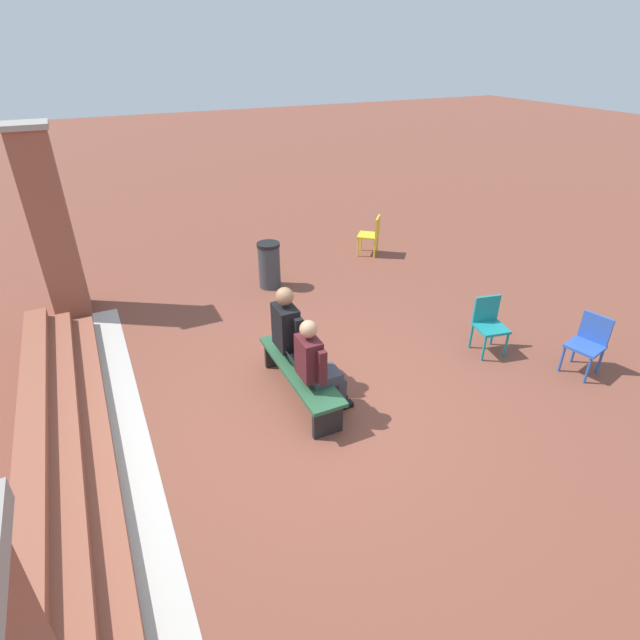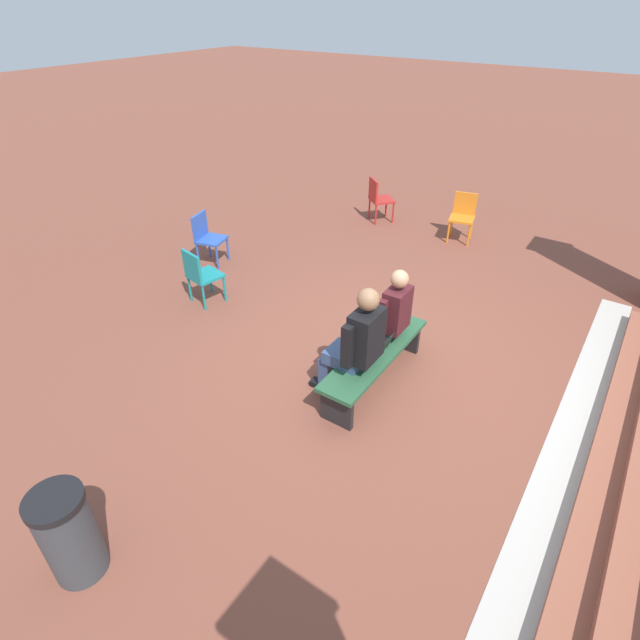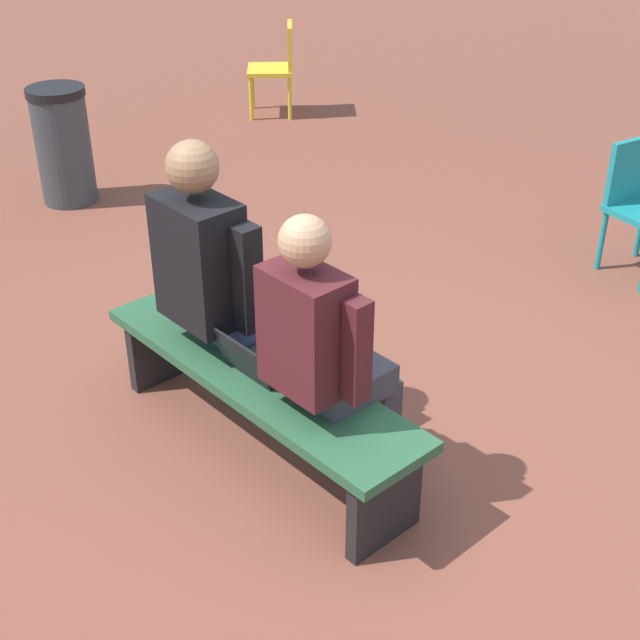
% 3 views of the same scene
% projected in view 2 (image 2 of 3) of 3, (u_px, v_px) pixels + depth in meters
% --- Properties ---
extents(ground_plane, '(60.00, 60.00, 0.00)m').
position_uv_depth(ground_plane, '(387.00, 366.00, 6.11)').
color(ground_plane, brown).
extents(concrete_strip, '(7.15, 0.40, 0.01)m').
position_uv_depth(concrete_strip, '(562.00, 461.00, 4.88)').
color(concrete_strip, '#B7B2A8').
rests_on(concrete_strip, ground).
extents(bench, '(1.80, 0.44, 0.45)m').
position_uv_depth(bench, '(375.00, 358.00, 5.67)').
color(bench, '#285638').
rests_on(bench, ground).
extents(person_student, '(0.53, 0.67, 1.32)m').
position_uv_depth(person_student, '(388.00, 315.00, 5.76)').
color(person_student, '#383842').
rests_on(person_student, ground).
extents(person_adult, '(0.59, 0.75, 1.43)m').
position_uv_depth(person_adult, '(356.00, 342.00, 5.25)').
color(person_adult, '#384C75').
rests_on(person_adult, ground).
extents(laptop, '(0.32, 0.29, 0.21)m').
position_uv_depth(laptop, '(377.00, 347.00, 5.59)').
color(laptop, black).
rests_on(laptop, bench).
extents(plastic_chair_far_left, '(0.49, 0.49, 0.84)m').
position_uv_depth(plastic_chair_far_left, '(200.00, 274.00, 7.08)').
color(plastic_chair_far_left, teal).
rests_on(plastic_chair_far_left, ground).
extents(plastic_chair_mid_courtyard, '(0.59, 0.59, 0.84)m').
position_uv_depth(plastic_chair_mid_courtyard, '(378.00, 197.00, 9.69)').
color(plastic_chair_mid_courtyard, red).
rests_on(plastic_chair_mid_courtyard, ground).
extents(plastic_chair_near_bench_left, '(0.51, 0.51, 0.84)m').
position_uv_depth(plastic_chair_near_bench_left, '(207.00, 236.00, 8.18)').
color(plastic_chair_near_bench_left, '#2D56B7').
rests_on(plastic_chair_near_bench_left, ground).
extents(plastic_chair_foreground, '(0.50, 0.50, 0.84)m').
position_uv_depth(plastic_chair_foreground, '(463.00, 214.00, 8.97)').
color(plastic_chair_foreground, orange).
rests_on(plastic_chair_foreground, ground).
extents(litter_bin, '(0.42, 0.42, 0.86)m').
position_uv_depth(litter_bin, '(69.00, 535.00, 3.75)').
color(litter_bin, '#383D42').
rests_on(litter_bin, ground).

